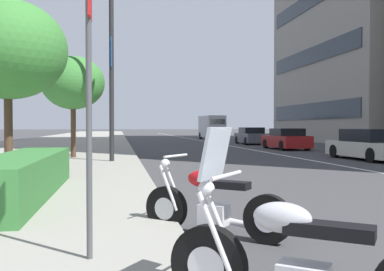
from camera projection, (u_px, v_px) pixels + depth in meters
sidewalk_right_plaza at (59, 145)px, 32.37m from camera, size 160.00×10.48×0.15m
lane_centre_stripe at (211, 142)px, 39.42m from camera, size 110.00×0.16×0.01m
motorcycle_under_tarp at (299, 264)px, 3.30m from camera, size 1.45×1.88×1.49m
motorcycle_second_in_row at (212, 206)px, 5.88m from camera, size 1.45×1.76×1.10m
car_following_behind at (369, 145)px, 19.20m from camera, size 4.50×1.91×1.36m
car_lead_in_lane at (286, 140)px, 27.88m from camera, size 4.25×1.94×1.34m
car_far_down_avenue at (251, 136)px, 35.75m from camera, size 4.44×1.90×1.39m
delivery_van_ahead at (212, 127)px, 49.58m from camera, size 5.32×2.20×2.66m
parking_sign_by_curb at (89, 90)px, 4.37m from camera, size 0.32×0.06×2.89m
street_lamp_with_banners at (118, 19)px, 16.65m from camera, size 1.26×2.18×9.49m
clipped_hedge_bed at (23, 176)px, 8.33m from camera, size 5.81×1.10×0.79m
street_tree_near_plaza_corner at (8, 50)px, 11.60m from camera, size 3.13×3.13×4.73m
street_tree_mid_sidewalk at (73, 83)px, 18.63m from camera, size 2.69×2.69×4.36m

